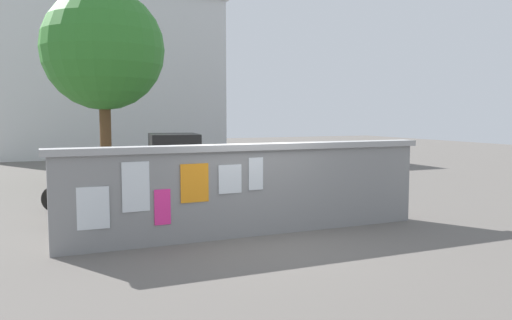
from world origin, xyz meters
TOP-DOWN VIEW (x-y plane):
  - ground at (0.00, 8.00)m, footprint 60.00×60.00m
  - poster_wall at (-0.01, -0.00)m, footprint 7.58×0.42m
  - auto_rickshaw_truck at (0.41, 3.70)m, footprint 3.77×1.97m
  - motorcycle at (-2.65, 2.12)m, footprint 1.88×0.65m
  - bicycle_near at (-2.93, 4.10)m, footprint 1.70×0.44m
  - person_walking at (2.97, 0.81)m, footprint 0.44×0.44m
  - tree_roadside at (-1.65, 9.05)m, footprint 4.09×4.09m
  - building_background at (0.01, 21.92)m, footprint 12.89×6.71m

SIDE VIEW (x-z plane):
  - ground at x=0.00m, z-range 0.00..0.00m
  - bicycle_near at x=-2.93m, z-range -0.11..0.84m
  - motorcycle at x=-2.65m, z-range 0.03..0.90m
  - auto_rickshaw_truck at x=0.41m, z-range -0.02..1.83m
  - poster_wall at x=-0.01m, z-range 0.02..1.81m
  - person_walking at x=2.97m, z-range 0.18..1.80m
  - tree_roadside at x=-1.65m, z-range 1.23..7.81m
  - building_background at x=0.01m, z-range 0.02..9.31m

